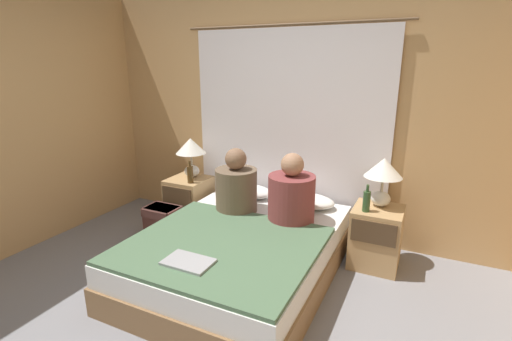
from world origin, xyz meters
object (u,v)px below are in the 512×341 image
object	(u,v)px
laptop_on_bed	(188,262)
nightstand_right	(376,237)
bed	(241,253)
pillow_right	(307,201)
pillow_left	(248,191)
lamp_right	(383,173)
beer_bottle_on_left_stand	(190,174)
nightstand_left	(189,202)
beer_bottle_on_right_stand	(367,201)
lamp_left	(191,150)
backpack_on_floor	(163,221)
person_left_in_bed	(236,187)
person_right_in_bed	(291,195)

from	to	relation	value
laptop_on_bed	nightstand_right	bearing A→B (deg)	51.21
bed	laptop_on_bed	world-z (taller)	laptop_on_bed
bed	pillow_right	size ratio (longest dim) A/B	3.65
nightstand_right	laptop_on_bed	xyz separation A→B (m)	(-1.06, -1.32, 0.17)
pillow_right	laptop_on_bed	bearing A→B (deg)	-105.06
pillow_left	pillow_right	size ratio (longest dim) A/B	1.00
lamp_right	pillow_right	size ratio (longest dim) A/B	0.81
nightstand_right	bed	bearing A→B (deg)	-146.44
lamp_right	beer_bottle_on_left_stand	distance (m)	1.92
nightstand_left	beer_bottle_on_right_stand	bearing A→B (deg)	-3.23
lamp_left	lamp_right	world-z (taller)	same
beer_bottle_on_left_stand	nightstand_left	bearing A→B (deg)	135.64
nightstand_right	pillow_right	distance (m)	0.71
pillow_right	backpack_on_floor	world-z (taller)	pillow_right
lamp_right	person_left_in_bed	xyz separation A→B (m)	(-1.25, -0.36, -0.20)
nightstand_right	pillow_right	bearing A→B (deg)	171.34
nightstand_right	beer_bottle_on_right_stand	distance (m)	0.39
person_right_in_bed	beer_bottle_on_right_stand	size ratio (longest dim) A/B	2.60
pillow_left	beer_bottle_on_left_stand	bearing A→B (deg)	-159.60
laptop_on_bed	backpack_on_floor	distance (m)	1.36
person_right_in_bed	backpack_on_floor	xyz separation A→B (m)	(-1.34, -0.13, -0.45)
nightstand_right	lamp_right	bearing A→B (deg)	90.00
person_right_in_bed	laptop_on_bed	distance (m)	1.11
nightstand_right	person_right_in_bed	xyz separation A→B (m)	(-0.70, -0.29, 0.38)
nightstand_left	lamp_left	xyz separation A→B (m)	(0.00, 0.08, 0.57)
person_left_in_bed	lamp_right	bearing A→B (deg)	16.24
bed	nightstand_left	bearing A→B (deg)	146.44
nightstand_left	backpack_on_floor	distance (m)	0.42
person_right_in_bed	nightstand_left	bearing A→B (deg)	167.58
nightstand_left	lamp_right	world-z (taller)	lamp_right
lamp_left	backpack_on_floor	size ratio (longest dim) A/B	1.24
person_left_in_bed	backpack_on_floor	size ratio (longest dim) A/B	1.74
pillow_right	beer_bottle_on_right_stand	world-z (taller)	beer_bottle_on_right_stand
pillow_left	nightstand_left	bearing A→B (deg)	-171.34
nightstand_right	lamp_left	distance (m)	2.09
pillow_left	person_right_in_bed	bearing A→B (deg)	-31.97
nightstand_right	lamp_right	world-z (taller)	lamp_right
bed	lamp_left	distance (m)	1.40
nightstand_left	person_left_in_bed	size ratio (longest dim) A/B	0.89
pillow_right	beer_bottle_on_left_stand	xyz separation A→B (m)	(-1.22, -0.21, 0.17)
laptop_on_bed	person_left_in_bed	bearing A→B (deg)	100.19
nightstand_left	lamp_right	bearing A→B (deg)	2.17
person_left_in_bed	beer_bottle_on_right_stand	size ratio (longest dim) A/B	2.55
nightstand_right	pillow_left	bearing A→B (deg)	175.55
beer_bottle_on_left_stand	laptop_on_bed	xyz separation A→B (m)	(0.83, -1.21, -0.19)
nightstand_right	person_left_in_bed	world-z (taller)	person_left_in_bed
pillow_left	person_right_in_bed	size ratio (longest dim) A/B	0.87
lamp_left	lamp_right	size ratio (longest dim) A/B	1.00
backpack_on_floor	beer_bottle_on_left_stand	bearing A→B (deg)	64.25
pillow_right	person_left_in_bed	size ratio (longest dim) A/B	0.88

